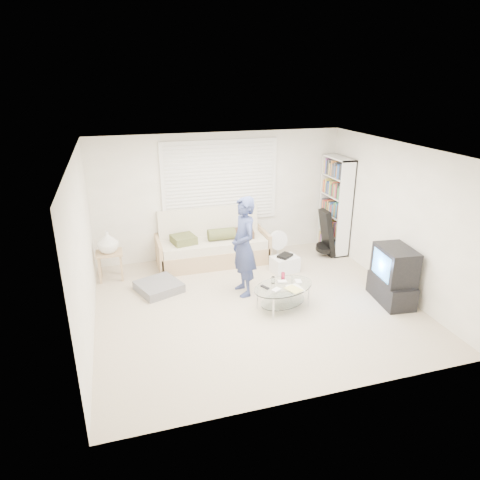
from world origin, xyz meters
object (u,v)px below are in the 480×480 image
object	(u,v)px
futon_sofa	(212,246)
coffee_table	(283,290)
bookshelf	(335,205)
tv_unit	(393,276)

from	to	relation	value
futon_sofa	coffee_table	size ratio (longest dim) A/B	1.82
bookshelf	coffee_table	distance (m)	2.83
bookshelf	tv_unit	size ratio (longest dim) A/B	2.11
coffee_table	tv_unit	bearing A→B (deg)	-9.43
tv_unit	coffee_table	world-z (taller)	tv_unit
coffee_table	bookshelf	bearing A→B (deg)	45.78
bookshelf	tv_unit	xyz separation A→B (m)	(-0.13, -2.27, -0.54)
bookshelf	tv_unit	world-z (taller)	bookshelf
tv_unit	futon_sofa	bearing A→B (deg)	135.82
futon_sofa	bookshelf	size ratio (longest dim) A/B	1.09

